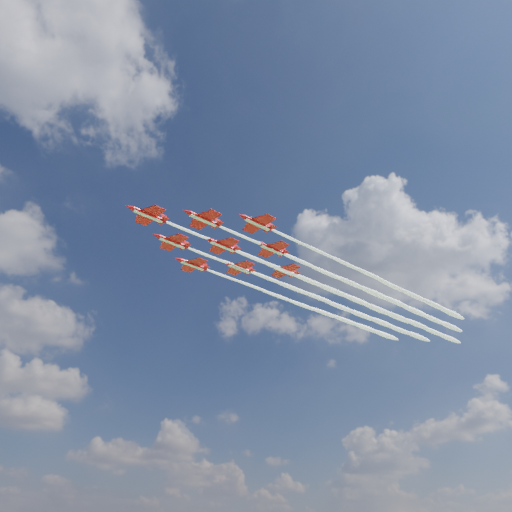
# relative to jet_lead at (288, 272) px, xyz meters

# --- Properties ---
(jet_lead) EXTENTS (98.66, 16.19, 2.71)m
(jet_lead) POSITION_rel_jet_lead_xyz_m (0.00, 0.00, 0.00)
(jet_lead) COLOR #B60A10
(jet_row2_port) EXTENTS (98.66, 16.19, 2.71)m
(jet_row2_port) POSITION_rel_jet_lead_xyz_m (11.82, -5.73, 0.00)
(jet_row2_port) COLOR #B60A10
(jet_row2_starb) EXTENTS (98.66, 16.19, 2.71)m
(jet_row2_starb) POSITION_rel_jet_lead_xyz_m (10.22, 8.25, 0.00)
(jet_row2_starb) COLOR #B60A10
(jet_row3_port) EXTENTS (98.66, 16.19, 2.71)m
(jet_row3_port) POSITION_rel_jet_lead_xyz_m (23.63, -11.47, 0.00)
(jet_row3_port) COLOR #B60A10
(jet_row3_centre) EXTENTS (98.66, 16.19, 2.71)m
(jet_row3_centre) POSITION_rel_jet_lead_xyz_m (22.03, 2.52, 0.00)
(jet_row3_centre) COLOR #B60A10
(jet_row3_starb) EXTENTS (98.66, 16.19, 2.71)m
(jet_row3_starb) POSITION_rel_jet_lead_xyz_m (20.43, 16.50, 0.00)
(jet_row3_starb) COLOR #B60A10
(jet_row4_port) EXTENTS (98.66, 16.19, 2.71)m
(jet_row4_port) POSITION_rel_jet_lead_xyz_m (33.85, -3.21, 0.00)
(jet_row4_port) COLOR #B60A10
(jet_row4_starb) EXTENTS (98.66, 16.19, 2.71)m
(jet_row4_starb) POSITION_rel_jet_lead_xyz_m (32.25, 10.77, 0.00)
(jet_row4_starb) COLOR #B60A10
(jet_tail) EXTENTS (98.66, 16.19, 2.71)m
(jet_tail) POSITION_rel_jet_lead_xyz_m (44.06, 5.04, 0.00)
(jet_tail) COLOR #B60A10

